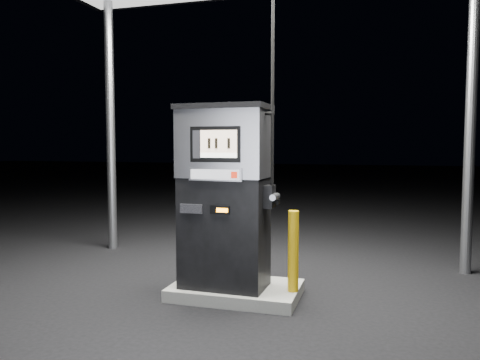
# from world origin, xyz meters

# --- Properties ---
(ground) EXTENTS (80.00, 80.00, 0.00)m
(ground) POSITION_xyz_m (0.00, 0.00, 0.00)
(ground) COLOR black
(ground) RESTS_ON ground
(pump_island) EXTENTS (1.60, 1.00, 0.15)m
(pump_island) POSITION_xyz_m (0.00, 0.00, 0.07)
(pump_island) COLOR slate
(pump_island) RESTS_ON ground
(fuel_dispenser) EXTENTS (1.25, 0.70, 4.70)m
(fuel_dispenser) POSITION_xyz_m (-0.12, -0.10, 1.31)
(fuel_dispenser) COLOR black
(fuel_dispenser) RESTS_ON pump_island
(bollard_left) EXTENTS (0.17, 0.17, 1.02)m
(bollard_left) POSITION_xyz_m (-0.55, 0.06, 0.66)
(bollard_left) COLOR #C7970B
(bollard_left) RESTS_ON pump_island
(bollard_right) EXTENTS (0.17, 0.17, 0.99)m
(bollard_right) POSITION_xyz_m (0.74, -0.05, 0.64)
(bollard_right) COLOR #C7970B
(bollard_right) RESTS_ON pump_island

